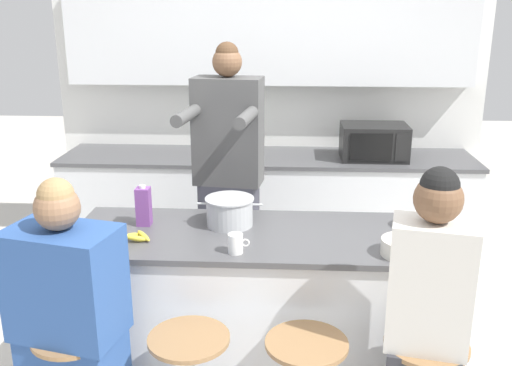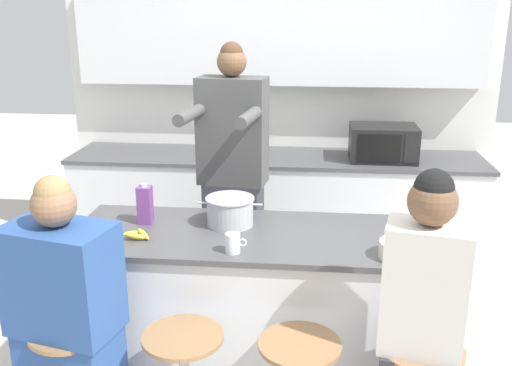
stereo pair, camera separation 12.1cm
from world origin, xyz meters
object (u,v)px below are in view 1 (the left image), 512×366
object	(u,v)px
kitchen_island	(255,312)
person_wrapped_blanket	(72,339)
cooking_pot	(230,211)
potted_plant	(224,138)
person_cooking	(229,194)
person_seated_near	(424,345)
juice_carton	(144,206)
coffee_cup_near	(236,243)
banana_bunch	(137,237)
fruit_bowl	(404,247)
microwave	(374,142)

from	to	relation	value
kitchen_island	person_wrapped_blanket	world-z (taller)	person_wrapped_blanket
cooking_pot	potted_plant	bearing A→B (deg)	97.34
person_cooking	person_wrapped_blanket	distance (m)	1.40
cooking_pot	potted_plant	size ratio (longest dim) A/B	1.35
person_seated_near	juice_carton	xyz separation A→B (m)	(-1.34, 0.68, 0.35)
cooking_pot	coffee_cup_near	size ratio (longest dim) A/B	3.32
person_seated_near	coffee_cup_near	bearing A→B (deg)	168.93
kitchen_island	potted_plant	xyz separation A→B (m)	(-0.33, 1.60, 0.59)
person_cooking	potted_plant	size ratio (longest dim) A/B	7.21
person_wrapped_blanket	banana_bunch	bearing A→B (deg)	80.75
person_cooking	potted_plant	bearing A→B (deg)	105.16
person_seated_near	potted_plant	xyz separation A→B (m)	(-1.08, 2.19, 0.38)
person_wrapped_blanket	person_seated_near	bearing A→B (deg)	13.29
person_wrapped_blanket	potted_plant	xyz separation A→B (m)	(0.44, 2.19, 0.41)
person_wrapped_blanket	juice_carton	distance (m)	0.80
person_cooking	banana_bunch	bearing A→B (deg)	-108.07
person_cooking	fruit_bowl	bearing A→B (deg)	-36.90
banana_bunch	juice_carton	size ratio (longest dim) A/B	0.68
juice_carton	fruit_bowl	bearing A→B (deg)	-13.61
person_wrapped_blanket	cooking_pot	size ratio (longest dim) A/B	4.03
person_cooking	microwave	bearing A→B (deg)	48.46
person_seated_near	coffee_cup_near	distance (m)	0.94
fruit_bowl	kitchen_island	bearing A→B (deg)	162.37
person_wrapped_blanket	kitchen_island	bearing A→B (deg)	50.70
person_cooking	person_seated_near	world-z (taller)	person_cooking
fruit_bowl	coffee_cup_near	xyz separation A→B (m)	(-0.79, -0.02, 0.01)
potted_plant	banana_bunch	bearing A→B (deg)	-98.13
coffee_cup_near	banana_bunch	size ratio (longest dim) A/B	0.69
cooking_pot	coffee_cup_near	world-z (taller)	cooking_pot
cooking_pot	person_wrapped_blanket	bearing A→B (deg)	-131.90
person_seated_near	cooking_pot	size ratio (longest dim) A/B	4.23
cooking_pot	banana_bunch	bearing A→B (deg)	-151.25
kitchen_island	coffee_cup_near	size ratio (longest dim) A/B	18.31
kitchen_island	microwave	xyz separation A→B (m)	(0.81, 1.55, 0.59)
person_wrapped_blanket	juice_carton	bearing A→B (deg)	89.03
person_seated_near	potted_plant	size ratio (longest dim) A/B	5.70
fruit_bowl	potted_plant	distance (m)	2.10
person_seated_near	juice_carton	size ratio (longest dim) A/B	6.61
cooking_pot	fruit_bowl	size ratio (longest dim) A/B	1.61
person_seated_near	banana_bunch	bearing A→B (deg)	172.48
banana_bunch	juice_carton	xyz separation A→B (m)	(-0.02, 0.22, 0.08)
person_seated_near	banana_bunch	size ratio (longest dim) A/B	9.71
coffee_cup_near	microwave	bearing A→B (deg)	63.64
potted_plant	coffee_cup_near	bearing A→B (deg)	-82.09
coffee_cup_near	person_seated_near	bearing A→B (deg)	-22.72
person_cooking	microwave	xyz separation A→B (m)	(1.02, 0.89, 0.14)
person_cooking	person_seated_near	distance (m)	1.59
potted_plant	kitchen_island	bearing A→B (deg)	-78.19
person_cooking	banana_bunch	distance (m)	0.88
cooking_pot	banana_bunch	xyz separation A→B (m)	(-0.44, -0.24, -0.05)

